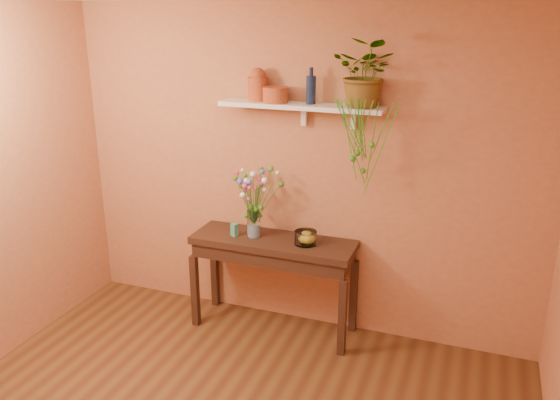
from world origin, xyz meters
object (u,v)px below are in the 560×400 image
at_px(sideboard, 273,252).
at_px(bouquet, 255,189).
at_px(terracotta_jug, 258,85).
at_px(spider_plant, 366,73).
at_px(glass_vase, 254,225).
at_px(blue_bottle, 311,89).
at_px(glass_bowl, 306,238).

height_order(sideboard, bouquet, bouquet).
bearing_deg(terracotta_jug, sideboard, -36.86).
bearing_deg(spider_plant, glass_vase, -173.12).
height_order(sideboard, terracotta_jug, terracotta_jug).
bearing_deg(spider_plant, sideboard, -171.19).
xyz_separation_m(sideboard, spider_plant, (0.69, 0.11, 1.48)).
height_order(terracotta_jug, glass_vase, terracotta_jug).
bearing_deg(glass_vase, bouquet, 28.33).
relative_size(sideboard, terracotta_jug, 5.29).
xyz_separation_m(terracotta_jug, glass_vase, (0.00, -0.13, -1.14)).
relative_size(terracotta_jug, spider_plant, 0.52).
height_order(blue_bottle, bouquet, blue_bottle).
relative_size(spider_plant, glass_vase, 2.20).
bearing_deg(blue_bottle, glass_bowl, -83.14).
bearing_deg(spider_plant, bouquet, -173.39).
distance_m(sideboard, spider_plant, 1.64).
distance_m(blue_bottle, glass_vase, 1.21).
relative_size(terracotta_jug, glass_bowl, 1.42).
height_order(glass_vase, glass_bowl, glass_vase).
relative_size(sideboard, blue_bottle, 4.95).
bearing_deg(blue_bottle, bouquet, -164.94).
xyz_separation_m(spider_plant, glass_bowl, (-0.41, -0.11, -1.31)).
xyz_separation_m(spider_plant, bouquet, (-0.85, -0.10, -0.95)).
height_order(blue_bottle, spider_plant, spider_plant).
relative_size(sideboard, glass_vase, 6.02).
distance_m(sideboard, glass_bowl, 0.33).
relative_size(glass_vase, glass_bowl, 1.25).
bearing_deg(glass_vase, terracotta_jug, 91.70).
height_order(terracotta_jug, bouquet, terracotta_jug).
xyz_separation_m(terracotta_jug, glass_bowl, (0.46, -0.14, -1.18)).
distance_m(sideboard, terracotta_jug, 1.37).
bearing_deg(glass_bowl, bouquet, 178.32).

